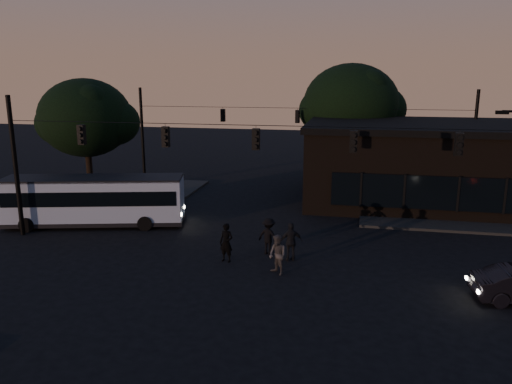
% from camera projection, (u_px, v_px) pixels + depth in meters
% --- Properties ---
extents(ground, '(120.00, 120.00, 0.00)m').
position_uv_depth(ground, '(237.00, 283.00, 20.85)').
color(ground, black).
rests_on(ground, ground).
extents(sidewalk_far_right, '(14.00, 10.00, 0.15)m').
position_uv_depth(sidewalk_far_right, '(471.00, 210.00, 31.83)').
color(sidewalk_far_right, black).
rests_on(sidewalk_far_right, ground).
extents(sidewalk_far_left, '(14.00, 10.00, 0.15)m').
position_uv_depth(sidewalk_far_left, '(98.00, 192.00, 36.93)').
color(sidewalk_far_left, black).
rests_on(sidewalk_far_left, ground).
extents(building, '(15.40, 10.41, 5.40)m').
position_uv_depth(building, '(422.00, 163.00, 33.70)').
color(building, black).
rests_on(building, ground).
extents(tree_behind, '(7.60, 7.60, 9.43)m').
position_uv_depth(tree_behind, '(351.00, 105.00, 39.63)').
color(tree_behind, black).
rests_on(tree_behind, ground).
extents(tree_left, '(6.40, 6.40, 8.30)m').
position_uv_depth(tree_left, '(85.00, 118.00, 34.73)').
color(tree_left, black).
rests_on(tree_left, ground).
extents(signal_rig_near, '(26.24, 0.30, 7.50)m').
position_uv_depth(signal_rig_near, '(256.00, 162.00, 23.65)').
color(signal_rig_near, black).
rests_on(signal_rig_near, ground).
extents(signal_rig_far, '(26.24, 0.30, 7.50)m').
position_uv_depth(signal_rig_far, '(297.00, 131.00, 38.96)').
color(signal_rig_far, black).
rests_on(signal_rig_far, ground).
extents(bus, '(10.38, 4.72, 2.84)m').
position_uv_depth(bus, '(94.00, 199.00, 28.52)').
color(bus, '#97A7C0').
rests_on(bus, ground).
extents(pedestrian_a, '(0.76, 0.59, 1.84)m').
position_uv_depth(pedestrian_a, '(226.00, 243.00, 23.08)').
color(pedestrian_a, black).
rests_on(pedestrian_a, ground).
extents(pedestrian_b, '(1.09, 1.08, 1.77)m').
position_uv_depth(pedestrian_b, '(278.00, 255.00, 21.60)').
color(pedestrian_b, '#3F3A39').
rests_on(pedestrian_b, ground).
extents(pedestrian_c, '(1.18, 0.83, 1.86)m').
position_uv_depth(pedestrian_c, '(291.00, 242.00, 23.17)').
color(pedestrian_c, black).
rests_on(pedestrian_c, ground).
extents(pedestrian_d, '(1.33, 1.05, 1.81)m').
position_uv_depth(pedestrian_d, '(269.00, 236.00, 24.06)').
color(pedestrian_d, black).
rests_on(pedestrian_d, ground).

